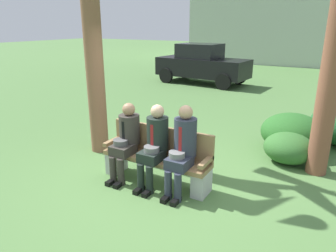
% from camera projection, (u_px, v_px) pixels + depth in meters
% --- Properties ---
extents(ground_plane, '(80.00, 80.00, 0.00)m').
position_uv_depth(ground_plane, '(162.00, 183.00, 5.10)').
color(ground_plane, '#517B40').
extents(park_bench, '(1.81, 0.44, 0.90)m').
position_uv_depth(park_bench, '(158.00, 157.00, 5.05)').
color(park_bench, '#99754C').
rests_on(park_bench, ground).
extents(seated_man_left, '(0.34, 0.72, 1.26)m').
position_uv_depth(seated_man_left, '(126.00, 138.00, 5.09)').
color(seated_man_left, '#38332D').
rests_on(seated_man_left, ground).
extents(seated_man_middle, '(0.34, 0.72, 1.30)m').
position_uv_depth(seated_man_middle, '(155.00, 142.00, 4.84)').
color(seated_man_middle, '#1E2823').
rests_on(seated_man_middle, ground).
extents(seated_man_right, '(0.34, 0.72, 1.35)m').
position_uv_depth(seated_man_right, '(182.00, 146.00, 4.61)').
color(seated_man_right, '#2D3342').
rests_on(seated_man_right, ground).
extents(shrub_mid_lawn, '(1.24, 1.14, 0.78)m').
position_uv_depth(shrub_mid_lawn, '(292.00, 133.00, 6.29)').
color(shrub_mid_lawn, '#2A6627').
rests_on(shrub_mid_lawn, ground).
extents(shrub_far_lawn, '(0.91, 0.83, 0.57)m').
position_uv_depth(shrub_far_lawn, '(289.00, 148.00, 5.77)').
color(shrub_far_lawn, '#356B2E').
rests_on(shrub_far_lawn, ground).
extents(parked_car_near, '(4.03, 2.00, 1.68)m').
position_uv_depth(parked_car_near, '(202.00, 64.00, 13.37)').
color(parked_car_near, black).
rests_on(parked_car_near, ground).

